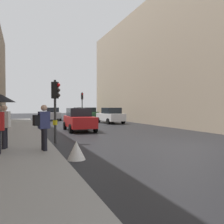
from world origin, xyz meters
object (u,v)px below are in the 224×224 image
pedestrian_with_black_backpack (3,124)px  pedestrian_with_grey_backpack (43,125)px  car_silver_hatchback (52,114)px  car_green_estate (89,113)px  car_yellow_taxi (80,113)px  car_white_compact (111,116)px  traffic_light_near_right (55,100)px  car_red_sedan (79,119)px  traffic_light_far_median (82,101)px  pedestrian_with_umbrella (0,107)px  warning_sign_triangle (76,150)px

pedestrian_with_black_backpack → pedestrian_with_grey_backpack: size_ratio=1.00×
car_silver_hatchback → car_green_estate: 5.26m
car_yellow_taxi → car_white_compact: bearing=-89.8°
traffic_light_near_right → car_red_sedan: (2.55, 5.34, -1.34)m
pedestrian_with_grey_backpack → car_yellow_taxi: bearing=73.2°
car_yellow_taxi → car_red_sedan: 21.05m
traffic_light_far_median → pedestrian_with_grey_backpack: 20.97m
car_green_estate → pedestrian_with_black_backpack: (-10.04, -22.05, 0.29)m
car_white_compact → pedestrian_with_umbrella: size_ratio=2.01×
pedestrian_with_umbrella → pedestrian_with_grey_backpack: size_ratio=1.21×
car_yellow_taxi → car_silver_hatchback: (-5.24, -5.51, 0.00)m
traffic_light_near_right → pedestrian_with_umbrella: bearing=-130.2°
traffic_light_far_median → pedestrian_with_umbrella: bearing=-112.5°
car_green_estate → pedestrian_with_umbrella: size_ratio=1.96×
warning_sign_triangle → car_red_sedan: bearing=75.4°
car_white_compact → car_green_estate: 8.63m
pedestrian_with_umbrella → pedestrian_with_grey_backpack: (1.47, 0.12, -0.68)m
traffic_light_far_median → pedestrian_with_black_backpack: (-8.21, -18.77, -1.44)m
car_white_compact → car_green_estate: same height
traffic_light_far_median → car_silver_hatchback: bearing=138.0°
car_green_estate → warning_sign_triangle: car_green_estate is taller
car_red_sedan → warning_sign_triangle: car_red_sedan is taller
traffic_light_far_median → traffic_light_near_right: bearing=-109.0°
car_yellow_taxi → traffic_light_near_right: bearing=-106.7°
pedestrian_with_black_backpack → warning_sign_triangle: (2.44, -2.32, -0.84)m
car_green_estate → warning_sign_triangle: size_ratio=6.47×
warning_sign_triangle → pedestrian_with_black_backpack: bearing=136.4°
traffic_light_far_median → car_yellow_taxi: (1.82, 8.60, -1.72)m
car_silver_hatchback → car_white_compact: size_ratio=0.99×
pedestrian_with_umbrella → pedestrian_with_black_backpack: pedestrian_with_umbrella is taller
car_green_estate → warning_sign_triangle: 25.53m
traffic_light_near_right → car_yellow_taxi: bearing=73.3°
car_red_sedan → pedestrian_with_umbrella: bearing=-121.1°
car_red_sedan → pedestrian_with_black_backpack: 8.49m
traffic_light_far_median → car_white_compact: 5.93m
car_green_estate → pedestrian_with_grey_backpack: 24.63m
traffic_light_far_median → car_silver_hatchback: traffic_light_far_median is taller
traffic_light_far_median → car_green_estate: 4.13m
pedestrian_with_black_backpack → warning_sign_triangle: bearing=-43.6°
traffic_light_far_median → car_yellow_taxi: traffic_light_far_median is taller
car_red_sedan → warning_sign_triangle: (-2.41, -9.28, -0.55)m
car_silver_hatchback → car_green_estate: size_ratio=1.01×
car_red_sedan → pedestrian_with_grey_backpack: 8.69m
traffic_light_far_median → pedestrian_with_umbrella: 21.56m
car_silver_hatchback → warning_sign_triangle: bearing=-95.5°
car_white_compact → warning_sign_triangle: bearing=-115.9°
car_yellow_taxi → car_red_sedan: bearing=-104.2°
car_yellow_taxi → pedestrian_with_black_backpack: (-10.03, -27.36, 0.29)m
pedestrian_with_black_backpack → car_red_sedan: bearing=55.1°
car_green_estate → pedestrian_with_grey_backpack: bearing=-110.4°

